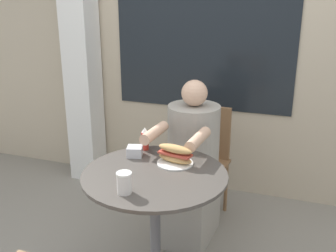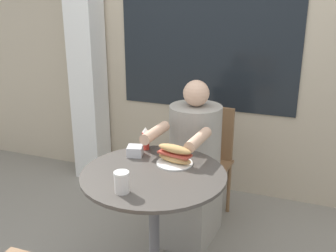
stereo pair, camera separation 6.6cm
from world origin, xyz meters
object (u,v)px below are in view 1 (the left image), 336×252
Objects in this scene: diner_chair at (205,152)px; sandwich_on_plate at (175,156)px; seated_diner at (191,173)px; condiment_bottle at (145,139)px; drink_cup at (124,183)px; cafe_table at (155,205)px.

sandwich_on_plate reaches higher than diner_chair.
seated_diner reaches higher than condiment_bottle.
seated_diner reaches higher than sandwich_on_plate.
sandwich_on_plate is (0.02, -0.79, 0.29)m from diner_chair.
condiment_bottle is (-0.23, -0.64, 0.31)m from diner_chair.
drink_cup is (-0.12, -0.41, 0.01)m from sandwich_on_plate.
condiment_bottle is at bearing 74.50° from diner_chair.
cafe_table is 0.92× the size of diner_chair.
drink_cup reaches higher than cafe_table.
condiment_bottle is at bearing 149.70° from sandwich_on_plate.
drink_cup is (-0.10, -0.85, 0.32)m from seated_diner.
cafe_table is 0.60m from seated_diner.
diner_chair is (0.05, 0.94, -0.04)m from cafe_table.
sandwich_on_plate reaches higher than cafe_table.
diner_chair is at bearing 84.95° from drink_cup.
condiment_bottle reaches higher than sandwich_on_plate.
cafe_table is at bearing -58.89° from condiment_bottle.
drink_cup is at bearing 88.97° from diner_chair.
sandwich_on_plate reaches higher than drink_cup.
sandwich_on_plate is at bearing 66.56° from cafe_table.
sandwich_on_plate is 2.04× the size of drink_cup.
sandwich_on_plate is at bearing -30.30° from condiment_bottle.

